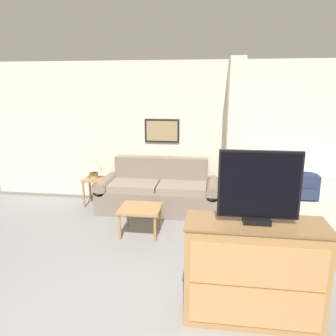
# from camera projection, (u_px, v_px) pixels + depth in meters

# --- Properties ---
(wall_back) EXTENTS (7.19, 0.16, 2.60)m
(wall_back) POSITION_uv_depth(u_px,v_px,m) (175.00, 134.00, 6.02)
(wall_back) COLOR silver
(wall_back) RESTS_ON ground_plane
(wall_partition_pillar) EXTENTS (0.24, 0.71, 2.60)m
(wall_partition_pillar) POSITION_uv_depth(u_px,v_px,m) (234.00, 139.00, 5.48)
(wall_partition_pillar) COLOR silver
(wall_partition_pillar) RESTS_ON ground_plane
(couch) EXTENTS (2.13, 0.84, 0.90)m
(couch) POSITION_uv_depth(u_px,v_px,m) (159.00, 192.00, 5.83)
(couch) COLOR gray
(couch) RESTS_ON ground_plane
(coffee_table) EXTENTS (0.60, 0.54, 0.43)m
(coffee_table) POSITION_uv_depth(u_px,v_px,m) (140.00, 211.00, 4.82)
(coffee_table) COLOR #B27F4C
(coffee_table) RESTS_ON ground_plane
(side_table) EXTENTS (0.37, 0.37, 0.52)m
(side_table) POSITION_uv_depth(u_px,v_px,m) (94.00, 184.00, 6.01)
(side_table) COLOR #B27F4C
(side_table) RESTS_ON ground_plane
(table_lamp) EXTENTS (0.32, 0.32, 0.40)m
(table_lamp) POSITION_uv_depth(u_px,v_px,m) (93.00, 164.00, 5.92)
(table_lamp) COLOR tan
(table_lamp) RESTS_ON side_table
(tv_dresser) EXTENTS (1.26, 0.47, 0.97)m
(tv_dresser) POSITION_uv_depth(u_px,v_px,m) (253.00, 272.00, 3.02)
(tv_dresser) COLOR #B27F4C
(tv_dresser) RESTS_ON ground_plane
(tv) EXTENTS (0.70, 0.16, 0.65)m
(tv) POSITION_uv_depth(u_px,v_px,m) (259.00, 188.00, 2.83)
(tv) COLOR black
(tv) RESTS_ON tv_dresser
(bed) EXTENTS (1.82, 2.05, 0.55)m
(bed) POSITION_uv_depth(u_px,v_px,m) (308.00, 215.00, 4.90)
(bed) COLOR #B27F4C
(bed) RESTS_ON ground_plane
(backpack) EXTENTS (0.32, 0.26, 0.40)m
(backpack) POSITION_uv_depth(u_px,v_px,m) (306.00, 185.00, 4.74)
(backpack) COLOR #232D4C
(backpack) RESTS_ON bed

